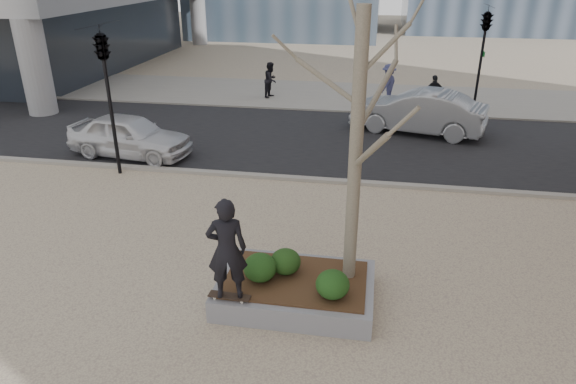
% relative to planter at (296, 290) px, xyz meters
% --- Properties ---
extents(ground, '(120.00, 120.00, 0.00)m').
position_rel_planter_xyz_m(ground, '(-1.00, 0.00, -0.23)').
color(ground, tan).
rests_on(ground, ground).
extents(street, '(60.00, 8.00, 0.02)m').
position_rel_planter_xyz_m(street, '(-1.00, 10.00, -0.21)').
color(street, black).
rests_on(street, ground).
extents(far_sidewalk, '(60.00, 6.00, 0.02)m').
position_rel_planter_xyz_m(far_sidewalk, '(-1.00, 17.00, -0.21)').
color(far_sidewalk, gray).
rests_on(far_sidewalk, ground).
extents(planter, '(3.00, 2.00, 0.45)m').
position_rel_planter_xyz_m(planter, '(0.00, 0.00, 0.00)').
color(planter, gray).
rests_on(planter, ground).
extents(planter_mulch, '(2.70, 1.70, 0.04)m').
position_rel_planter_xyz_m(planter_mulch, '(0.00, 0.00, 0.25)').
color(planter_mulch, '#382314').
rests_on(planter_mulch, planter).
extents(sycamore_tree, '(2.80, 2.80, 6.60)m').
position_rel_planter_xyz_m(sycamore_tree, '(1.00, 0.30, 3.56)').
color(sycamore_tree, gray).
rests_on(sycamore_tree, planter_mulch).
extents(shrub_left, '(0.64, 0.64, 0.54)m').
position_rel_planter_xyz_m(shrub_left, '(-0.67, -0.15, 0.54)').
color(shrub_left, '#133310').
rests_on(shrub_left, planter_mulch).
extents(shrub_middle, '(0.60, 0.60, 0.51)m').
position_rel_planter_xyz_m(shrub_middle, '(-0.23, 0.17, 0.52)').
color(shrub_middle, '#183310').
rests_on(shrub_middle, planter_mulch).
extents(shrub_right, '(0.62, 0.62, 0.53)m').
position_rel_planter_xyz_m(shrub_right, '(0.75, -0.46, 0.53)').
color(shrub_right, '#183A12').
rests_on(shrub_right, planter_mulch).
extents(skateboard, '(0.79, 0.24, 0.08)m').
position_rel_planter_xyz_m(skateboard, '(-1.10, -0.80, 0.26)').
color(skateboard, black).
rests_on(skateboard, planter).
extents(skateboarder, '(0.80, 0.63, 1.95)m').
position_rel_planter_xyz_m(skateboarder, '(-1.10, -0.80, 1.27)').
color(skateboarder, black).
rests_on(skateboarder, skateboard).
extents(police_car, '(4.40, 2.27, 1.43)m').
position_rel_planter_xyz_m(police_car, '(-6.81, 7.11, 0.51)').
color(police_car, silver).
rests_on(police_car, street).
extents(car_silver, '(5.28, 2.97, 1.65)m').
position_rel_planter_xyz_m(car_silver, '(2.92, 11.48, 0.62)').
color(car_silver, gray).
rests_on(car_silver, street).
extents(pedestrian_a, '(0.81, 0.95, 1.68)m').
position_rel_planter_xyz_m(pedestrian_a, '(-3.79, 16.10, 0.64)').
color(pedestrian_a, black).
rests_on(pedestrian_a, far_sidewalk).
extents(pedestrian_b, '(1.09, 1.34, 1.81)m').
position_rel_planter_xyz_m(pedestrian_b, '(1.81, 15.83, 0.71)').
color(pedestrian_b, navy).
rests_on(pedestrian_b, far_sidewalk).
extents(pedestrian_c, '(0.98, 0.65, 1.55)m').
position_rel_planter_xyz_m(pedestrian_c, '(3.79, 14.93, 0.57)').
color(pedestrian_c, black).
rests_on(pedestrian_c, far_sidewalk).
extents(traffic_light_near, '(0.60, 2.48, 4.50)m').
position_rel_planter_xyz_m(traffic_light_near, '(-6.50, 5.60, 2.02)').
color(traffic_light_near, black).
rests_on(traffic_light_near, ground).
extents(traffic_light_far, '(0.60, 2.48, 4.50)m').
position_rel_planter_xyz_m(traffic_light_far, '(5.50, 14.60, 2.02)').
color(traffic_light_far, black).
rests_on(traffic_light_far, ground).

